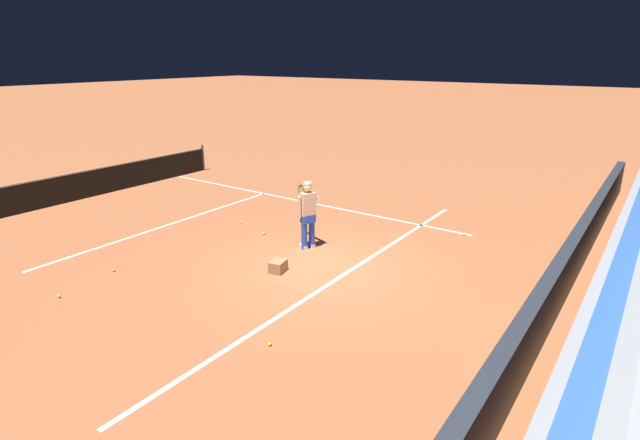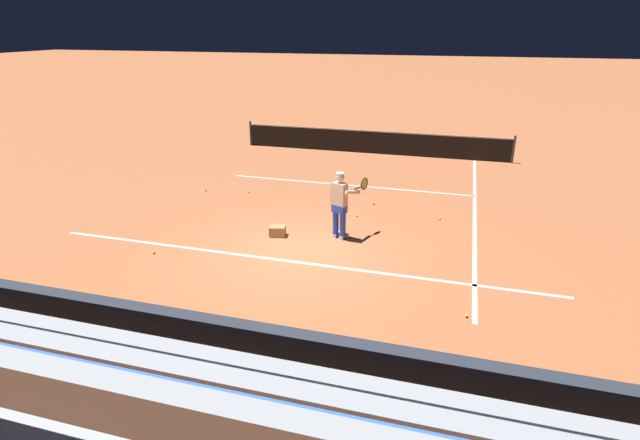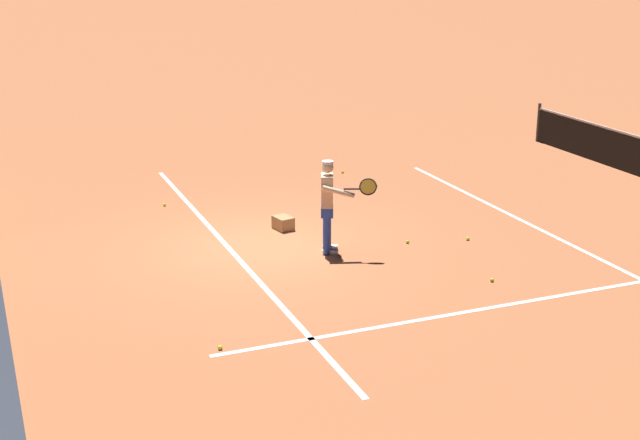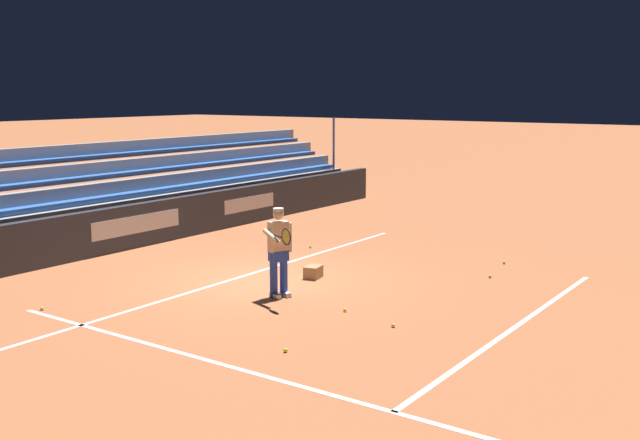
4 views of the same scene
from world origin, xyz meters
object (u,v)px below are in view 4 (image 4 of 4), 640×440
ball_box_cardboard (313,272)px  tennis_ball_toward_net (286,350)px  tennis_player (279,251)px  tennis_ball_far_right (310,247)px  tennis_ball_midcourt (42,308)px  tennis_ball_near_player (345,310)px  tennis_ball_by_box (490,276)px  tennis_ball_far_left (504,263)px  tennis_ball_stray_back (393,325)px

ball_box_cardboard → tennis_ball_toward_net: 4.56m
tennis_player → tennis_ball_toward_net: bearing=39.9°
tennis_ball_toward_net → tennis_ball_far_right: 7.58m
tennis_ball_midcourt → tennis_ball_near_player: (-3.04, 4.51, 0.00)m
tennis_ball_by_box → tennis_ball_midcourt: size_ratio=1.00×
tennis_ball_far_right → tennis_ball_far_left: bearing=103.5°
tennis_ball_far_right → tennis_ball_far_left: (-1.11, 4.63, 0.00)m
ball_box_cardboard → tennis_ball_far_right: size_ratio=6.06×
tennis_ball_midcourt → tennis_ball_near_player: size_ratio=1.00×
ball_box_cardboard → tennis_ball_stray_back: ball_box_cardboard is taller
ball_box_cardboard → tennis_ball_by_box: bearing=125.3°
tennis_ball_far_right → tennis_ball_far_left: 4.76m
tennis_ball_near_player → tennis_ball_far_right: (-4.09, -3.72, 0.00)m
tennis_ball_by_box → tennis_ball_far_right: bearing=-93.3°
tennis_ball_near_player → tennis_ball_far_left: same height
tennis_ball_near_player → tennis_ball_far_left: bearing=170.1°
tennis_player → tennis_ball_toward_net: 3.21m
tennis_ball_stray_back → tennis_ball_near_player: size_ratio=1.00×
tennis_player → tennis_ball_midcourt: tennis_player is taller
tennis_ball_far_right → tennis_player: bearing=28.3°
tennis_ball_stray_back → tennis_player: bearing=-98.0°
tennis_ball_midcourt → tennis_ball_far_left: 9.87m
tennis_player → tennis_ball_midcourt: (3.15, -2.94, -0.86)m
tennis_ball_stray_back → tennis_ball_far_left: size_ratio=1.00×
tennis_ball_midcourt → tennis_ball_toward_net: bearing=99.0°
tennis_ball_stray_back → tennis_ball_toward_net: same height
ball_box_cardboard → tennis_player: bearing=11.6°
tennis_ball_stray_back → tennis_ball_by_box: bearing=179.8°
tennis_player → ball_box_cardboard: tennis_player is taller
tennis_ball_by_box → tennis_player: bearing=-36.2°
tennis_ball_far_left → tennis_ball_midcourt: bearing=-33.3°
ball_box_cardboard → tennis_ball_far_right: 3.04m
tennis_ball_toward_net → tennis_ball_far_right: size_ratio=1.00×
tennis_ball_toward_net → tennis_ball_by_box: bearing=173.1°
tennis_ball_midcourt → tennis_ball_far_left: same height
tennis_ball_by_box → tennis_ball_near_player: same height
tennis_ball_stray_back → tennis_ball_by_box: (-4.09, 0.01, 0.00)m
tennis_ball_by_box → ball_box_cardboard: bearing=-54.7°
ball_box_cardboard → tennis_ball_far_left: bearing=141.7°
tennis_player → tennis_ball_midcourt: bearing=-43.0°
tennis_ball_by_box → tennis_ball_far_right: same height
tennis_ball_near_player → tennis_ball_far_left: size_ratio=1.00×
tennis_ball_stray_back → tennis_ball_far_right: bearing=-132.0°
tennis_player → tennis_ball_midcourt: 4.39m
tennis_ball_midcourt → tennis_ball_far_right: size_ratio=1.00×
tennis_ball_by_box → tennis_ball_far_left: bearing=-170.2°
tennis_ball_midcourt → tennis_ball_near_player: same height
ball_box_cardboard → tennis_ball_toward_net: bearing=30.4°
tennis_player → tennis_ball_toward_net: size_ratio=25.98×
tennis_ball_toward_net → ball_box_cardboard: bearing=-149.6°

